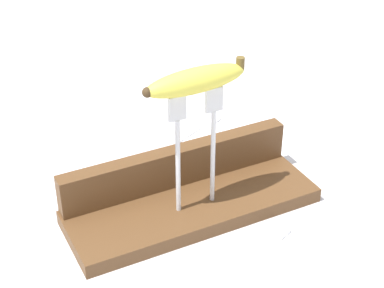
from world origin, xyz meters
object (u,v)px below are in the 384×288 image
object	(u,v)px
fork_stand_center	(196,140)
banana_raised_center	(196,80)
fork_fallen_near	(198,128)
fork_fallen_far	(303,242)

from	to	relation	value
fork_stand_center	banana_raised_center	size ratio (longest dim) A/B	1.21
fork_fallen_near	fork_stand_center	bearing A→B (deg)	-118.34
fork_stand_center	fork_fallen_far	xyz separation A→B (m)	(0.11, -0.13, -0.13)
fork_stand_center	fork_fallen_far	bearing A→B (deg)	-49.64
fork_stand_center	banana_raised_center	distance (m)	0.09
fork_fallen_near	fork_fallen_far	world-z (taller)	same
fork_fallen_near	fork_fallen_far	xyz separation A→B (m)	(-0.02, -0.36, 0.00)
fork_stand_center	fork_fallen_near	world-z (taller)	fork_stand_center
banana_raised_center	fork_fallen_far	size ratio (longest dim) A/B	0.92
fork_fallen_near	fork_fallen_far	distance (m)	0.36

